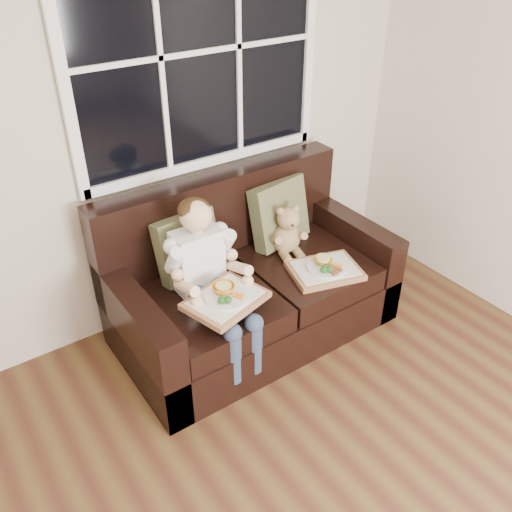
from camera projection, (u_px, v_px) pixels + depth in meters
window_back at (200, 51)px, 3.01m from camera, size 1.62×0.04×1.37m
loveseat at (248, 286)px, 3.43m from camera, size 1.70×0.92×0.96m
pillow_left at (187, 246)px, 3.19m from camera, size 0.41×0.23×0.40m
pillow_right at (279, 213)px, 3.51m from camera, size 0.44×0.26×0.43m
child at (207, 268)px, 2.99m from camera, size 0.40×0.60×0.90m
teddy_bear at (288, 233)px, 3.44m from camera, size 0.23×0.28×0.34m
tray_left at (226, 298)px, 2.89m from camera, size 0.48×0.41×0.09m
tray_right at (325, 269)px, 3.29m from camera, size 0.49×0.42×0.09m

